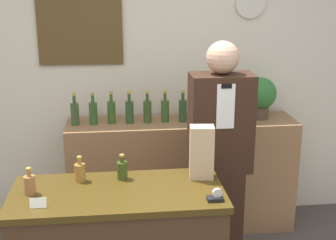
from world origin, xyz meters
TOP-DOWN VIEW (x-y plane):
  - back_wall at (-0.01, 2.00)m, footprint 5.20×0.09m
  - back_shelf at (0.24, 1.72)m, footprint 1.92×0.45m
  - shopkeeper at (0.42, 1.09)m, footprint 0.43×0.27m
  - potted_plant at (0.90, 1.73)m, footprint 0.27×0.27m
  - paper_bag at (0.21, 0.69)m, footprint 0.16×0.12m
  - tape_dispenser at (0.24, 0.37)m, footprint 0.09×0.06m
  - price_card_left at (-0.74, 0.38)m, footprint 0.09×0.02m
  - counter_bottle_0 at (-0.81, 0.57)m, footprint 0.07×0.07m
  - counter_bottle_1 at (-0.54, 0.72)m, footprint 0.07×0.07m
  - counter_bottle_2 at (-0.28, 0.73)m, footprint 0.07×0.07m
  - shelf_bottle_0 at (-0.64, 1.71)m, footprint 0.07×0.07m
  - shelf_bottle_1 at (-0.49, 1.71)m, footprint 0.07×0.07m
  - shelf_bottle_2 at (-0.35, 1.73)m, footprint 0.07×0.07m
  - shelf_bottle_3 at (-0.20, 1.72)m, footprint 0.07×0.07m
  - shelf_bottle_4 at (-0.05, 1.72)m, footprint 0.07×0.07m
  - shelf_bottle_5 at (0.09, 1.72)m, footprint 0.07×0.07m
  - shelf_bottle_6 at (0.24, 1.71)m, footprint 0.07×0.07m
  - shelf_bottle_7 at (0.39, 1.71)m, footprint 0.07×0.07m
  - shelf_bottle_8 at (0.53, 1.74)m, footprint 0.07×0.07m
  - shelf_bottle_9 at (0.68, 1.72)m, footprint 0.07×0.07m

SIDE VIEW (x-z plane):
  - back_shelf at x=0.24m, z-range 0.00..0.97m
  - shopkeeper at x=0.42m, z-range 0.00..1.71m
  - tape_dispenser at x=0.24m, z-range 0.90..0.97m
  - price_card_left at x=-0.74m, z-range 0.91..0.97m
  - counter_bottle_0 at x=-0.81m, z-range 0.89..1.05m
  - counter_bottle_1 at x=-0.54m, z-range 0.89..1.05m
  - counter_bottle_2 at x=-0.28m, z-range 0.89..1.05m
  - shelf_bottle_0 at x=-0.64m, z-range 0.94..1.21m
  - shelf_bottle_1 at x=-0.49m, z-range 0.94..1.21m
  - shelf_bottle_2 at x=-0.35m, z-range 0.94..1.21m
  - shelf_bottle_3 at x=-0.20m, z-range 0.94..1.21m
  - shelf_bottle_4 at x=-0.05m, z-range 0.94..1.21m
  - shelf_bottle_5 at x=0.09m, z-range 0.94..1.21m
  - shelf_bottle_6 at x=0.24m, z-range 0.94..1.21m
  - shelf_bottle_7 at x=0.39m, z-range 0.94..1.21m
  - shelf_bottle_8 at x=0.53m, z-range 0.94..1.21m
  - shelf_bottle_9 at x=0.68m, z-range 0.94..1.21m
  - paper_bag at x=0.21m, z-range 0.91..1.25m
  - potted_plant at x=0.90m, z-range 1.00..1.35m
  - back_wall at x=-0.01m, z-range 0.01..2.71m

